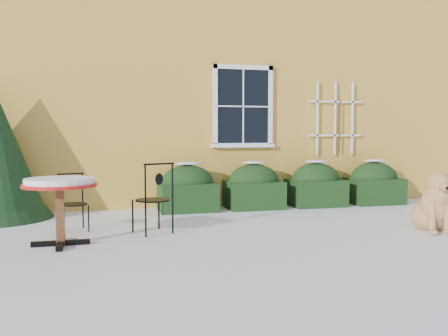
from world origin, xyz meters
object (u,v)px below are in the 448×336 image
object	(u,v)px
patio_chair_near	(154,198)
patio_chair_far	(73,202)
dog	(434,207)
bistro_table	(60,189)

from	to	relation	value
patio_chair_near	patio_chair_far	xyz separation A→B (m)	(-1.14, 0.53, -0.09)
patio_chair_far	dog	bearing A→B (deg)	-29.49
patio_chair_far	dog	world-z (taller)	dog
patio_chair_near	dog	world-z (taller)	patio_chair_near
patio_chair_near	patio_chair_far	size ratio (longest dim) A/B	1.21
patio_chair_near	patio_chair_far	world-z (taller)	patio_chair_near
patio_chair_near	dog	bearing A→B (deg)	147.15
bistro_table	dog	size ratio (longest dim) A/B	0.96
patio_chair_near	dog	xyz separation A→B (m)	(4.02, -0.89, -0.15)
patio_chair_near	patio_chair_far	bearing A→B (deg)	-45.16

